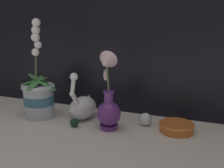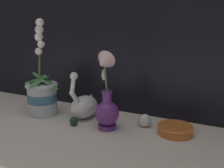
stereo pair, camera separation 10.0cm
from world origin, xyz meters
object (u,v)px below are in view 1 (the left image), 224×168
(orchid_potted_plant, at_px, (39,95))
(amber_dish, at_px, (176,127))
(glass_sphere, at_px, (145,119))
(swan_figurine, at_px, (83,106))
(blue_vase, at_px, (108,104))

(orchid_potted_plant, xyz_separation_m, amber_dish, (0.61, 0.05, -0.08))
(orchid_potted_plant, distance_m, glass_sphere, 0.49)
(orchid_potted_plant, bearing_deg, swan_figurine, 14.52)
(swan_figurine, distance_m, glass_sphere, 0.28)
(blue_vase, distance_m, amber_dish, 0.29)
(swan_figurine, relative_size, glass_sphere, 4.17)
(orchid_potted_plant, bearing_deg, amber_dish, 4.82)
(swan_figurine, height_order, glass_sphere, swan_figurine)
(orchid_potted_plant, height_order, glass_sphere, orchid_potted_plant)
(blue_vase, relative_size, amber_dish, 2.29)
(orchid_potted_plant, distance_m, amber_dish, 0.62)
(swan_figurine, distance_m, amber_dish, 0.41)
(orchid_potted_plant, height_order, amber_dish, orchid_potted_plant)
(glass_sphere, bearing_deg, swan_figurine, -176.08)
(blue_vase, bearing_deg, swan_figurine, 154.22)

